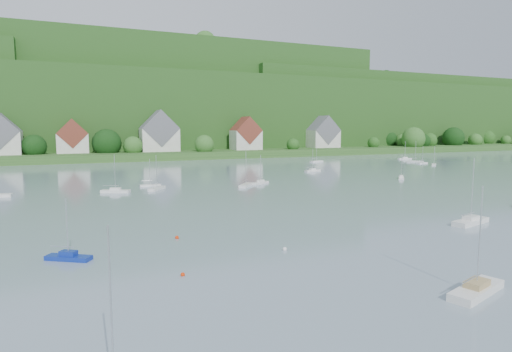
{
  "coord_description": "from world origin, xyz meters",
  "views": [
    {
      "loc": [
        -29.71,
        -0.83,
        13.42
      ],
      "look_at": [
        2.74,
        75.0,
        4.0
      ],
      "focal_mm": 29.92,
      "sensor_mm": 36.0,
      "label": 1
    }
  ],
  "objects": [
    {
      "name": "near_sailboat_2",
      "position": [
        -0.27,
        22.63,
        0.46
      ],
      "size": [
        6.8,
        3.72,
        8.85
      ],
      "rotation": [
        0.0,
        0.0,
        0.31
      ],
      "color": "white",
      "rests_on": "ground"
    },
    {
      "name": "village_building_2",
      "position": [
        5.0,
        188.0,
        10.27
      ],
      "size": [
        16.0,
        11.44,
        18.0
      ],
      "color": "beige",
      "rests_on": "far_shore_strip"
    },
    {
      "name": "village_building_1",
      "position": [
        -30.0,
        189.0,
        8.75
      ],
      "size": [
        12.0,
        9.36,
        14.0
      ],
      "color": "beige",
      "rests_on": "far_shore_strip"
    },
    {
      "name": "mooring_buoy_0",
      "position": [
        -21.1,
        36.24,
        0.0
      ],
      "size": [
        0.4,
        0.4,
        0.4
      ],
      "primitive_type": "sphere",
      "color": "red",
      "rests_on": "ground"
    },
    {
      "name": "near_sailboat_1",
      "position": [
        -30.69,
        45.38,
        0.39
      ],
      "size": [
        4.64,
        3.64,
        6.32
      ],
      "rotation": [
        0.0,
        0.0,
        -0.57
      ],
      "color": "navy",
      "rests_on": "ground"
    },
    {
      "name": "village_building_0",
      "position": [
        -55.0,
        187.0,
        9.51
      ],
      "size": [
        14.0,
        10.4,
        16.0
      ],
      "color": "beige",
      "rests_on": "far_shore_strip"
    },
    {
      "name": "village_building_3",
      "position": [
        45.0,
        186.0,
        9.43
      ],
      "size": [
        13.0,
        10.4,
        15.5
      ],
      "color": "beige",
      "rests_on": "far_shore_strip"
    },
    {
      "name": "forested_ridge",
      "position": [
        0.39,
        268.57,
        22.89
      ],
      "size": [
        620.0,
        181.22,
        69.89
      ],
      "color": "#1A4315",
      "rests_on": "ground"
    },
    {
      "name": "near_sailboat_3",
      "position": [
        20.77,
        41.0,
        0.47
      ],
      "size": [
        7.13,
        3.53,
        9.27
      ],
      "rotation": [
        0.0,
        0.0,
        0.25
      ],
      "color": "white",
      "rests_on": "ground"
    },
    {
      "name": "mooring_buoy_1",
      "position": [
        -8.93,
        39.73,
        0.0
      ],
      "size": [
        0.5,
        0.5,
        0.5
      ],
      "primitive_type": "sphere",
      "color": "white",
      "rests_on": "ground"
    },
    {
      "name": "far_shore_strip",
      "position": [
        0.0,
        200.0,
        1.5
      ],
      "size": [
        600.0,
        60.0,
        3.0
      ],
      "primitive_type": "cube",
      "color": "#29511E",
      "rests_on": "ground"
    },
    {
      "name": "far_sailboat_cluster",
      "position": [
        8.26,
        113.39,
        0.37
      ],
      "size": [
        191.62,
        70.94,
        8.53
      ],
      "color": "white",
      "rests_on": "ground"
    },
    {
      "name": "mooring_buoy_3",
      "position": [
        -18.66,
        49.4,
        0.0
      ],
      "size": [
        0.46,
        0.46,
        0.46
      ],
      "primitive_type": "sphere",
      "color": "red",
      "rests_on": "ground"
    },
    {
      "name": "village_building_4",
      "position": [
        90.0,
        190.0,
        9.59
      ],
      "size": [
        15.0,
        10.4,
        16.5
      ],
      "color": "beige",
      "rests_on": "far_shore_strip"
    }
  ]
}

